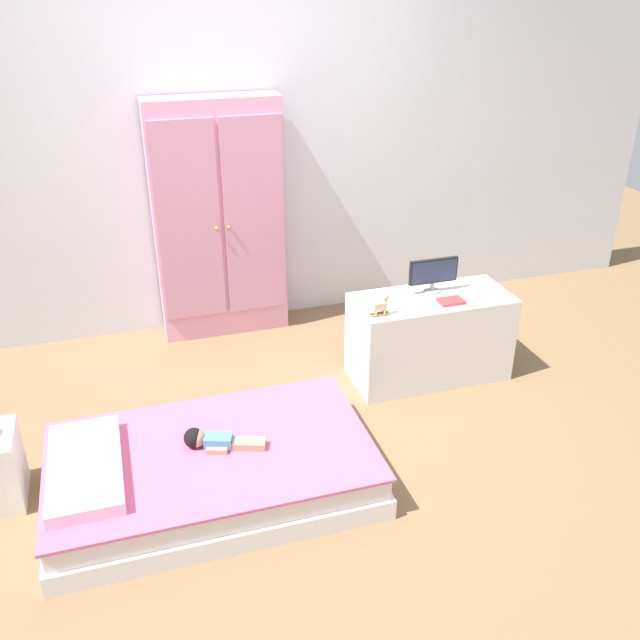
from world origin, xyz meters
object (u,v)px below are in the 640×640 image
at_px(rocking_horse_toy, 382,305).
at_px(book_red, 451,301).
at_px(tv_monitor, 433,273).
at_px(doll, 209,440).
at_px(bed, 213,469).
at_px(wardrobe, 219,221).
at_px(tv_stand, 429,337).

distance_m(rocking_horse_toy, book_red, 0.45).
xyz_separation_m(tv_monitor, rocking_horse_toy, (-0.41, -0.20, -0.06)).
bearing_deg(doll, book_red, 19.39).
bearing_deg(rocking_horse_toy, doll, -154.81).
xyz_separation_m(bed, book_red, (1.52, 0.57, 0.43)).
height_order(doll, wardrobe, wardrobe).
bearing_deg(tv_monitor, doll, -154.57).
distance_m(bed, book_red, 1.68).
bearing_deg(wardrobe, book_red, -43.36).
bearing_deg(tv_monitor, tv_stand, -112.25).
distance_m(doll, rocking_horse_toy, 1.23).
bearing_deg(bed, tv_monitor, 26.41).
distance_m(wardrobe, tv_stand, 1.56).
height_order(tv_monitor, rocking_horse_toy, tv_monitor).
distance_m(wardrobe, tv_monitor, 1.45).
xyz_separation_m(bed, doll, (-0.00, 0.03, 0.15)).
bearing_deg(doll, bed, -89.87).
bearing_deg(book_red, bed, -159.57).
relative_size(bed, rocking_horse_toy, 11.72).
xyz_separation_m(bed, tv_monitor, (1.48, 0.73, 0.54)).
bearing_deg(doll, rocking_horse_toy, 25.19).
bearing_deg(tv_monitor, wardrobe, 140.36).
height_order(wardrobe, rocking_horse_toy, wardrobe).
bearing_deg(tv_stand, doll, -156.48).
relative_size(doll, tv_stand, 0.41).
xyz_separation_m(rocking_horse_toy, book_red, (0.45, 0.03, -0.06)).
relative_size(doll, wardrobe, 0.24).
bearing_deg(tv_stand, rocking_horse_toy, -161.43).
height_order(tv_stand, tv_monitor, tv_monitor).
height_order(bed, rocking_horse_toy, rocking_horse_toy).
distance_m(bed, tv_stand, 1.60).
bearing_deg(rocking_horse_toy, tv_stand, 18.57).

